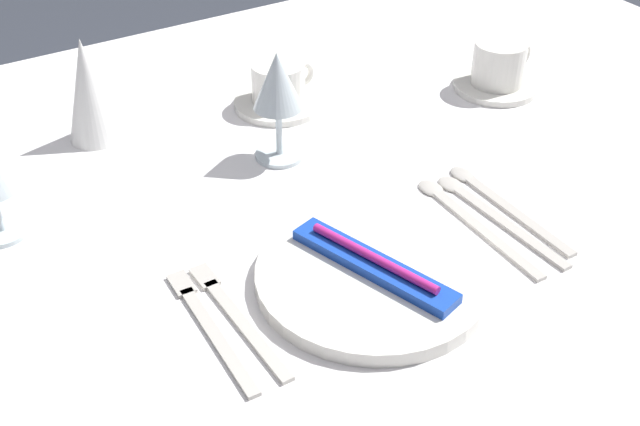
{
  "coord_description": "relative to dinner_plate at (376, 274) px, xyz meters",
  "views": [
    {
      "loc": [
        -0.42,
        -0.8,
        1.34
      ],
      "look_at": [
        0.0,
        -0.11,
        0.76
      ],
      "focal_mm": 45.91,
      "sensor_mm": 36.0,
      "label": 1
    }
  ],
  "objects": [
    {
      "name": "dining_table",
      "position": [
        -0.0,
        0.23,
        -0.09
      ],
      "size": [
        1.8,
        1.11,
        0.74
      ],
      "color": "white",
      "rests_on": "ground"
    },
    {
      "name": "dinner_plate",
      "position": [
        0.0,
        0.0,
        0.0
      ],
      "size": [
        0.26,
        0.26,
        0.02
      ],
      "primitive_type": "cylinder",
      "color": "white",
      "rests_on": "dining_table"
    },
    {
      "name": "toothbrush_package",
      "position": [
        0.0,
        0.0,
        0.02
      ],
      "size": [
        0.1,
        0.21,
        0.02
      ],
      "color": "blue",
      "rests_on": "dinner_plate"
    },
    {
      "name": "fork_outer",
      "position": [
        -0.16,
        0.03,
        -0.01
      ],
      "size": [
        0.02,
        0.21,
        0.0
      ],
      "color": "beige",
      "rests_on": "dining_table"
    },
    {
      "name": "fork_inner",
      "position": [
        -0.19,
        0.03,
        -0.01
      ],
      "size": [
        0.03,
        0.21,
        0.0
      ],
      "color": "beige",
      "rests_on": "dining_table"
    },
    {
      "name": "spoon_soup",
      "position": [
        0.16,
        0.04,
        -0.01
      ],
      "size": [
        0.03,
        0.23,
        0.01
      ],
      "color": "beige",
      "rests_on": "dining_table"
    },
    {
      "name": "spoon_dessert",
      "position": [
        0.19,
        0.04,
        -0.01
      ],
      "size": [
        0.03,
        0.23,
        0.01
      ],
      "color": "beige",
      "rests_on": "dining_table"
    },
    {
      "name": "spoon_tea",
      "position": [
        0.22,
        0.05,
        -0.01
      ],
      "size": [
        0.03,
        0.22,
        0.01
      ],
      "color": "beige",
      "rests_on": "dining_table"
    },
    {
      "name": "saucer_left",
      "position": [
        0.43,
        0.29,
        -0.0
      ],
      "size": [
        0.13,
        0.13,
        0.01
      ],
      "primitive_type": "cylinder",
      "color": "white",
      "rests_on": "dining_table"
    },
    {
      "name": "coffee_cup_left",
      "position": [
        0.43,
        0.29,
        0.04
      ],
      "size": [
        0.11,
        0.08,
        0.07
      ],
      "color": "white",
      "rests_on": "saucer_left"
    },
    {
      "name": "saucer_right",
      "position": [
        0.11,
        0.42,
        -0.0
      ],
      "size": [
        0.14,
        0.14,
        0.01
      ],
      "primitive_type": "cylinder",
      "color": "white",
      "rests_on": "dining_table"
    },
    {
      "name": "coffee_cup_right",
      "position": [
        0.11,
        0.42,
        0.03
      ],
      "size": [
        0.1,
        0.08,
        0.06
      ],
      "color": "white",
      "rests_on": "saucer_right"
    },
    {
      "name": "wine_glass_centre",
      "position": [
        0.04,
        0.29,
        0.1
      ],
      "size": [
        0.07,
        0.07,
        0.16
      ],
      "color": "silver",
      "rests_on": "dining_table"
    },
    {
      "name": "napkin_folded",
      "position": [
        -0.16,
        0.47,
        0.07
      ],
      "size": [
        0.08,
        0.08,
        0.15
      ],
      "primitive_type": "cone",
      "color": "white",
      "rests_on": "dining_table"
    }
  ]
}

